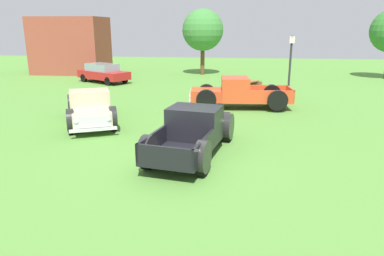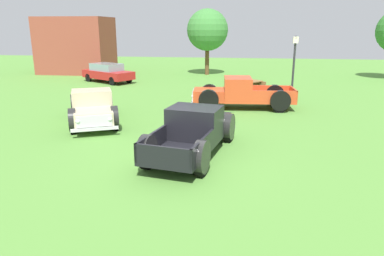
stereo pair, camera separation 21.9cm
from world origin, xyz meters
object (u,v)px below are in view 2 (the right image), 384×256
pickup_truck_foreground (195,130)px  pickup_truck_behind_right (93,108)px  lamp_post_near (294,67)px  oak_tree_west (207,30)px  sedan_distant_a (108,72)px  pickup_truck_behind_left (236,94)px  picnic_table (249,86)px

pickup_truck_foreground → pickup_truck_behind_right: (-4.89, 2.84, -0.02)m
lamp_post_near → oak_tree_west: bearing=119.2°
pickup_truck_foreground → sedan_distant_a: bearing=120.9°
pickup_truck_behind_left → oak_tree_west: 14.18m
pickup_truck_foreground → lamp_post_near: 10.57m
pickup_truck_behind_right → picnic_table: 10.92m
lamp_post_near → pickup_truck_behind_left: bearing=-140.0°
pickup_truck_behind_right → oak_tree_west: oak_tree_west is taller
sedan_distant_a → lamp_post_near: 14.17m
lamp_post_near → oak_tree_west: size_ratio=0.65×
pickup_truck_behind_right → oak_tree_west: size_ratio=0.91×
lamp_post_near → picnic_table: lamp_post_near is taller
pickup_truck_foreground → sedan_distant_a: (-8.84, 14.79, 0.01)m
lamp_post_near → picnic_table: size_ratio=1.57×
pickup_truck_behind_left → pickup_truck_foreground: bearing=-99.5°
pickup_truck_behind_right → picnic_table: size_ratio=2.21×
pickup_truck_behind_left → oak_tree_west: bearing=102.4°
pickup_truck_behind_left → picnic_table: (0.68, 4.46, -0.27)m
pickup_truck_foreground → oak_tree_west: oak_tree_west is taller
pickup_truck_foreground → lamp_post_near: bearing=65.9°
oak_tree_west → picnic_table: bearing=-68.0°
pickup_truck_behind_right → sedan_distant_a: (-3.95, 11.96, 0.04)m
oak_tree_west → pickup_truck_behind_left: bearing=-77.6°
pickup_truck_behind_right → sedan_distant_a: size_ratio=1.13×
pickup_truck_foreground → oak_tree_west: (-1.81, 20.49, 3.11)m
pickup_truck_foreground → oak_tree_west: 20.80m
pickup_truck_foreground → pickup_truck_behind_left: bearing=80.5°
pickup_truck_behind_right → lamp_post_near: bearing=36.4°
pickup_truck_behind_right → lamp_post_near: 11.46m
sedan_distant_a → lamp_post_near: bearing=-21.6°
sedan_distant_a → pickup_truck_behind_right: bearing=-71.7°
pickup_truck_behind_right → lamp_post_near: lamp_post_near is taller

